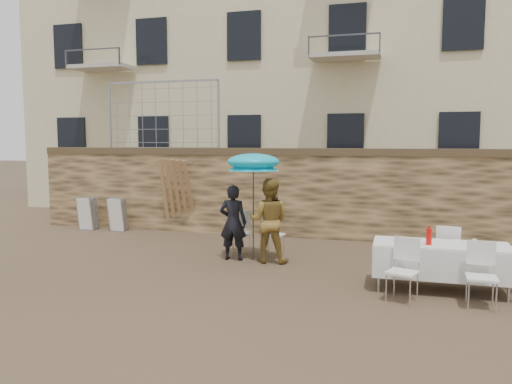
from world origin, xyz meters
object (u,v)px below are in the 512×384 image
(table_chair_front_left, at_px, (402,271))
(table_chair_back, at_px, (449,252))
(man_suit, at_px, (233,223))
(soda_bottle, at_px, (429,237))
(chair_stack_left, at_px, (91,212))
(chair_stack_right, at_px, (120,214))
(umbrella, at_px, (253,165))
(couple_chair_right, at_px, (273,233))
(woman_dress, at_px, (269,221))
(couple_chair_left, at_px, (241,232))
(banquet_table, at_px, (441,246))
(table_chair_front_right, at_px, (482,276))

(table_chair_front_left, xyz_separation_m, table_chair_back, (0.80, 1.55, 0.00))
(man_suit, xyz_separation_m, soda_bottle, (3.69, -1.27, 0.14))
(chair_stack_left, relative_size, chair_stack_right, 1.00)
(man_suit, bearing_deg, chair_stack_right, -34.70)
(umbrella, relative_size, couple_chair_right, 2.14)
(man_suit, distance_m, woman_dress, 0.75)
(man_suit, xyz_separation_m, chair_stack_left, (-4.91, 2.38, -0.31))
(table_chair_back, distance_m, chair_stack_right, 8.54)
(man_suit, distance_m, couple_chair_left, 0.62)
(woman_dress, bearing_deg, chair_stack_left, -25.90)
(man_suit, relative_size, banquet_table, 0.73)
(banquet_table, xyz_separation_m, chair_stack_right, (-7.90, 3.50, -0.27))
(woman_dress, relative_size, soda_bottle, 6.46)
(umbrella, bearing_deg, table_chair_front_right, -26.29)
(man_suit, relative_size, table_chair_back, 1.60)
(umbrella, relative_size, couple_chair_left, 2.14)
(table_chair_front_left, bearing_deg, chair_stack_left, 172.17)
(couple_chair_left, height_order, table_chair_back, same)
(man_suit, height_order, woman_dress, woman_dress)
(umbrella, xyz_separation_m, table_chair_back, (3.69, -0.42, -1.46))
(couple_chair_left, relative_size, soda_bottle, 3.69)
(table_chair_front_right, relative_size, chair_stack_left, 1.04)
(table_chair_front_left, bearing_deg, table_chair_front_right, 19.58)
(banquet_table, height_order, table_chair_front_left, table_chair_front_left)
(couple_chair_left, bearing_deg, table_chair_front_right, 135.80)
(man_suit, distance_m, soda_bottle, 3.91)
(soda_bottle, height_order, table_chair_back, soda_bottle)
(man_suit, xyz_separation_m, table_chair_front_left, (3.29, -1.87, -0.29))
(banquet_table, height_order, chair_stack_right, chair_stack_right)
(umbrella, xyz_separation_m, chair_stack_right, (-4.41, 2.28, -1.48))
(man_suit, xyz_separation_m, banquet_table, (3.89, -1.12, -0.04))
(banquet_table, relative_size, soda_bottle, 8.08)
(man_suit, bearing_deg, soda_bottle, 157.00)
(soda_bottle, bearing_deg, chair_stack_right, 154.62)
(man_suit, bearing_deg, table_chair_front_right, 152.92)
(woman_dress, height_order, banquet_table, woman_dress)
(soda_bottle, xyz_separation_m, table_chair_front_left, (-0.40, -0.60, -0.43))
(woman_dress, distance_m, chair_stack_left, 6.15)
(table_chair_front_right, bearing_deg, umbrella, 156.03)
(table_chair_front_left, relative_size, chair_stack_right, 1.04)
(woman_dress, bearing_deg, man_suit, -3.07)
(woman_dress, relative_size, chair_stack_left, 1.82)
(table_chair_back, bearing_deg, umbrella, 4.30)
(chair_stack_left, bearing_deg, chair_stack_right, 0.00)
(woman_dress, distance_m, couple_chair_left, 1.00)
(woman_dress, height_order, couple_chair_left, woman_dress)
(table_chair_front_left, relative_size, chair_stack_left, 1.04)
(woman_dress, bearing_deg, umbrella, -19.02)
(table_chair_back, relative_size, chair_stack_right, 1.04)
(soda_bottle, bearing_deg, couple_chair_right, 148.66)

